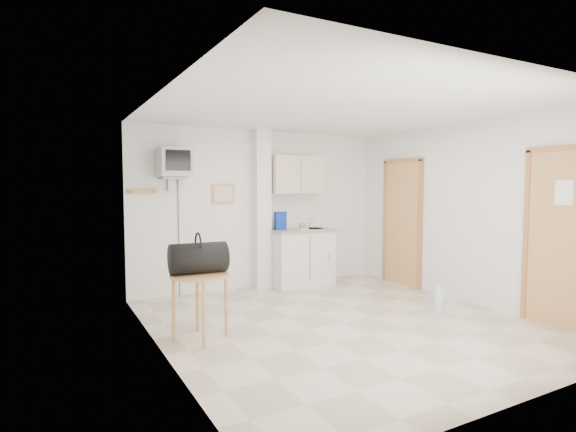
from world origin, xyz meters
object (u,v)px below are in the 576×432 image
round_table (200,282)px  duffel_bag (198,258)px  water_bottle (439,300)px  crt_television (174,163)px

round_table → duffel_bag: (-0.01, 0.03, 0.26)m
water_bottle → crt_television: bearing=141.1°
round_table → water_bottle: round_table is taller
round_table → duffel_bag: size_ratio=1.16×
crt_television → water_bottle: 4.00m
crt_television → water_bottle: size_ratio=6.05×
crt_television → round_table: crt_television is taller
crt_television → round_table: 2.21m
crt_television → water_bottle: crt_television is taller
duffel_bag → water_bottle: 3.13m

